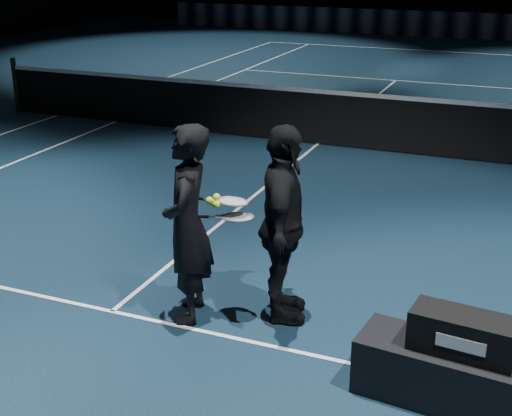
{
  "coord_description": "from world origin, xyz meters",
  "views": [
    {
      "loc": [
        3.53,
        -11.39,
        3.3
      ],
      "look_at": [
        1.33,
        -6.04,
        1.12
      ],
      "focal_mm": 50.0,
      "sensor_mm": 36.0,
      "label": 1
    }
  ],
  "objects": [
    {
      "name": "floor",
      "position": [
        0.0,
        0.0,
        0.0
      ],
      "size": [
        36.0,
        36.0,
        0.0
      ],
      "primitive_type": "plane",
      "color": "black",
      "rests_on": "ground"
    },
    {
      "name": "player_a",
      "position": [
        0.72,
        -6.18,
        0.92
      ],
      "size": [
        0.63,
        0.77,
        1.84
      ],
      "primitive_type": "imported",
      "rotation": [
        0.0,
        0.0,
        -1.25
      ],
      "color": "black",
      "rests_on": "floor"
    },
    {
      "name": "tennis_balls",
      "position": [
        0.96,
        -6.08,
        1.14
      ],
      "size": [
        0.12,
        0.1,
        0.12
      ],
      "primitive_type": null,
      "color": "#C8F032",
      "rests_on": "racket_upper"
    },
    {
      "name": "racket_bag",
      "position": [
        3.2,
        -6.62,
        0.61
      ],
      "size": [
        0.79,
        0.41,
        0.3
      ],
      "primitive_type": "cube",
      "rotation": [
        0.0,
        0.0,
        -0.11
      ],
      "color": "black",
      "rests_on": "player_bench"
    },
    {
      "name": "net_post_left",
      "position": [
        -6.4,
        0.0,
        0.55
      ],
      "size": [
        0.1,
        0.1,
        1.1
      ],
      "primitive_type": "cylinder",
      "color": "black",
      "rests_on": "floor"
    },
    {
      "name": "sponsor_backdrop",
      "position": [
        0.0,
        15.5,
        0.45
      ],
      "size": [
        22.0,
        0.15,
        0.9
      ],
      "primitive_type": "cube",
      "color": "black",
      "rests_on": "floor"
    },
    {
      "name": "court_lines",
      "position": [
        0.0,
        0.0,
        0.0
      ],
      "size": [
        10.98,
        23.78,
        0.01
      ],
      "primitive_type": null,
      "color": "white",
      "rests_on": "floor"
    },
    {
      "name": "racket_upper",
      "position": [
        1.08,
        -6.0,
        1.13
      ],
      "size": [
        0.71,
        0.49,
        0.1
      ],
      "primitive_type": null,
      "rotation": [
        0.0,
        0.1,
        0.44
      ],
      "color": "black",
      "rests_on": "player_b"
    },
    {
      "name": "player_b",
      "position": [
        1.52,
        -5.87,
        0.92
      ],
      "size": [
        0.76,
        1.16,
        1.84
      ],
      "primitive_type": "imported",
      "rotation": [
        0.0,
        0.0,
        1.89
      ],
      "color": "black",
      "rests_on": "floor"
    },
    {
      "name": "player_bench",
      "position": [
        3.2,
        -6.62,
        0.23
      ],
      "size": [
        1.57,
        0.67,
        0.46
      ],
      "primitive_type": "cube",
      "rotation": [
        0.0,
        0.0,
        -0.11
      ],
      "color": "black",
      "rests_on": "floor"
    },
    {
      "name": "net_mesh",
      "position": [
        0.0,
        0.0,
        0.45
      ],
      "size": [
        12.8,
        0.02,
        0.86
      ],
      "primitive_type": "cube",
      "color": "black",
      "rests_on": "floor"
    },
    {
      "name": "bag_signature",
      "position": [
        3.2,
        -6.79,
        0.61
      ],
      "size": [
        0.35,
        0.04,
        0.1
      ],
      "primitive_type": "cube",
      "rotation": [
        0.0,
        0.0,
        -0.11
      ],
      "color": "white",
      "rests_on": "racket_bag"
    },
    {
      "name": "racket_lower",
      "position": [
        1.14,
        -6.02,
        1.0
      ],
      "size": [
        0.71,
        0.45,
        0.03
      ],
      "primitive_type": null,
      "rotation": [
        0.0,
        0.0,
        0.37
      ],
      "color": "black",
      "rests_on": "player_a"
    },
    {
      "name": "net_tape",
      "position": [
        0.0,
        0.0,
        0.92
      ],
      "size": [
        12.8,
        0.03,
        0.07
      ],
      "primitive_type": "cube",
      "color": "white",
      "rests_on": "net_mesh"
    }
  ]
}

